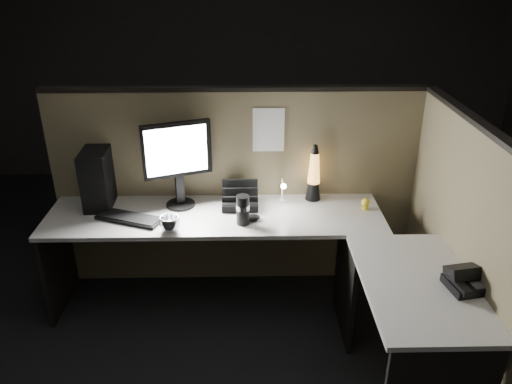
{
  "coord_description": "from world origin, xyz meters",
  "views": [
    {
      "loc": [
        0.07,
        -2.42,
        2.34
      ],
      "look_at": [
        0.13,
        0.35,
        1.02
      ],
      "focal_mm": 35.0,
      "sensor_mm": 36.0,
      "label": 1
    }
  ],
  "objects_px": {
    "desk_phone": "(467,279)",
    "keyboard": "(129,218)",
    "monitor": "(177,157)",
    "lava_lamp": "(314,177)",
    "pc_tower": "(99,176)"
  },
  "relations": [
    {
      "from": "lava_lamp",
      "to": "desk_phone",
      "type": "distance_m",
      "value": 1.28
    },
    {
      "from": "keyboard",
      "to": "pc_tower",
      "type": "bearing_deg",
      "value": 153.27
    },
    {
      "from": "monitor",
      "to": "pc_tower",
      "type": "bearing_deg",
      "value": 155.01
    },
    {
      "from": "pc_tower",
      "to": "lava_lamp",
      "type": "xyz_separation_m",
      "value": [
        1.51,
        0.02,
        -0.03
      ]
    },
    {
      "from": "desk_phone",
      "to": "monitor",
      "type": "bearing_deg",
      "value": 138.16
    },
    {
      "from": "monitor",
      "to": "lava_lamp",
      "type": "height_order",
      "value": "monitor"
    },
    {
      "from": "lava_lamp",
      "to": "monitor",
      "type": "bearing_deg",
      "value": -175.52
    },
    {
      "from": "lava_lamp",
      "to": "desk_phone",
      "type": "xyz_separation_m",
      "value": [
        0.69,
        -1.07,
        -0.12
      ]
    },
    {
      "from": "lava_lamp",
      "to": "desk_phone",
      "type": "relative_size",
      "value": 1.68
    },
    {
      "from": "pc_tower",
      "to": "lava_lamp",
      "type": "relative_size",
      "value": 0.99
    },
    {
      "from": "keyboard",
      "to": "desk_phone",
      "type": "height_order",
      "value": "desk_phone"
    },
    {
      "from": "desk_phone",
      "to": "keyboard",
      "type": "bearing_deg",
      "value": 147.78
    },
    {
      "from": "lava_lamp",
      "to": "desk_phone",
      "type": "height_order",
      "value": "lava_lamp"
    },
    {
      "from": "pc_tower",
      "to": "desk_phone",
      "type": "height_order",
      "value": "pc_tower"
    },
    {
      "from": "pc_tower",
      "to": "lava_lamp",
      "type": "height_order",
      "value": "lava_lamp"
    }
  ]
}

